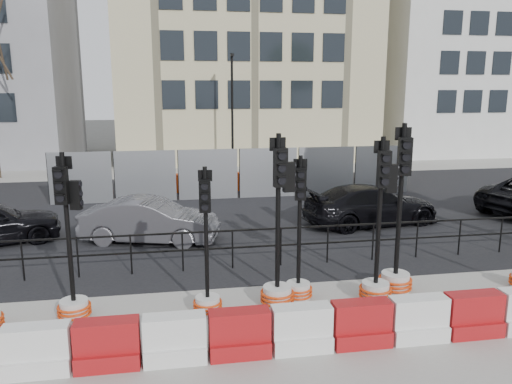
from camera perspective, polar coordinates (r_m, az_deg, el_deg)
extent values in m
plane|color=#51514C|center=(11.46, 4.14, -10.53)|extent=(120.00, 120.00, 0.00)
cube|color=gray|center=(8.87, 8.95, -17.70)|extent=(40.00, 6.00, 0.02)
cube|color=black|center=(18.00, -1.13, -2.08)|extent=(40.00, 14.00, 0.03)
cube|color=gray|center=(26.76, -3.99, 2.52)|extent=(40.00, 4.00, 0.02)
cube|color=#C4B98F|center=(32.93, -1.65, 20.00)|extent=(15.00, 10.00, 18.00)
cube|color=silver|center=(37.92, 22.48, 16.55)|extent=(12.00, 9.00, 16.00)
cylinder|color=black|center=(12.59, -25.12, -7.15)|extent=(0.04, 0.04, 1.00)
cylinder|color=black|center=(12.32, -19.70, -7.12)|extent=(0.04, 0.04, 1.00)
cylinder|color=black|center=(12.16, -14.09, -7.01)|extent=(0.04, 0.04, 1.00)
cylinder|color=black|center=(12.12, -8.38, -6.84)|extent=(0.04, 0.04, 1.00)
cylinder|color=black|center=(12.19, -2.70, -6.60)|extent=(0.04, 0.04, 1.00)
cylinder|color=black|center=(12.38, 2.85, -6.31)|extent=(0.04, 0.04, 1.00)
cylinder|color=black|center=(12.69, 8.18, -5.97)|extent=(0.04, 0.04, 1.00)
cylinder|color=black|center=(13.09, 13.21, -5.60)|extent=(0.04, 0.04, 1.00)
cylinder|color=black|center=(13.59, 17.90, -5.22)|extent=(0.04, 0.04, 1.00)
cylinder|color=black|center=(14.18, 22.23, -4.83)|extent=(0.04, 0.04, 1.00)
cylinder|color=black|center=(14.84, 26.19, -4.46)|extent=(0.04, 0.04, 1.00)
cube|color=black|center=(12.24, 2.88, -4.17)|extent=(18.00, 0.04, 0.04)
cube|color=black|center=(12.37, 2.85, -6.09)|extent=(18.00, 0.04, 0.04)
cube|color=gray|center=(19.87, -19.42, 1.47)|extent=(2.30, 0.05, 2.00)
cylinder|color=black|center=(20.10, -22.65, 1.34)|extent=(0.05, 0.05, 2.00)
cube|color=gray|center=(19.60, -12.50, 1.74)|extent=(2.30, 0.05, 2.00)
cylinder|color=black|center=(19.69, -15.84, 1.61)|extent=(0.05, 0.05, 2.00)
cube|color=gray|center=(19.62, -5.48, 1.98)|extent=(2.30, 0.05, 2.00)
cylinder|color=black|center=(19.57, -8.84, 1.87)|extent=(0.05, 0.05, 2.00)
cube|color=gray|center=(19.93, 1.42, 2.19)|extent=(2.30, 0.05, 2.00)
cylinder|color=black|center=(19.75, -1.86, 2.09)|extent=(0.05, 0.05, 2.00)
cube|color=gray|center=(20.52, 8.02, 2.35)|extent=(2.30, 0.05, 2.00)
cylinder|color=black|center=(20.20, 4.90, 2.28)|extent=(0.05, 0.05, 2.00)
cube|color=gray|center=(21.36, 14.17, 2.48)|extent=(2.30, 0.05, 2.00)
cylinder|color=black|center=(20.93, 11.28, 2.43)|extent=(0.05, 0.05, 2.00)
cube|color=#F84E10|center=(21.20, -13.32, 0.81)|extent=(1.00, 0.40, 0.80)
cube|color=#F84E10|center=(21.16, -7.91, 1.00)|extent=(1.00, 0.40, 0.80)
cube|color=#F84E10|center=(21.31, -2.53, 1.18)|extent=(1.00, 0.40, 0.80)
cube|color=#F84E10|center=(21.64, 2.73, 1.34)|extent=(1.00, 0.40, 0.80)
cube|color=#F84E10|center=(22.15, 7.79, 1.49)|extent=(1.00, 0.40, 0.80)
cylinder|color=black|center=(25.50, -2.73, 8.83)|extent=(0.12, 0.12, 6.00)
cube|color=black|center=(25.26, -2.72, 15.38)|extent=(0.12, 0.50, 0.12)
cube|color=white|center=(8.86, -23.59, -17.62)|extent=(1.00, 0.50, 0.30)
cube|color=white|center=(8.67, -23.82, -15.31)|extent=(1.00, 0.35, 0.50)
cube|color=#B01B0E|center=(8.66, -16.51, -17.78)|extent=(1.00, 0.50, 0.30)
cube|color=#B01B0E|center=(8.47, -16.67, -15.43)|extent=(1.00, 0.35, 0.50)
cube|color=white|center=(8.59, -9.19, -17.68)|extent=(1.00, 0.50, 0.30)
cube|color=white|center=(8.40, -9.29, -15.31)|extent=(1.00, 0.35, 0.50)
cube|color=#B01B0E|center=(8.65, -1.89, -17.31)|extent=(1.00, 0.50, 0.30)
cube|color=#B01B0E|center=(8.46, -1.91, -14.94)|extent=(1.00, 0.35, 0.50)
cube|color=white|center=(8.83, 5.18, -16.70)|extent=(1.00, 0.50, 0.30)
cube|color=white|center=(8.64, 5.23, -14.37)|extent=(1.00, 0.35, 0.50)
cube|color=#B01B0E|center=(9.13, 11.82, -15.89)|extent=(1.00, 0.50, 0.30)
cube|color=#B01B0E|center=(8.95, 11.93, -13.63)|extent=(1.00, 0.35, 0.50)
cube|color=white|center=(9.53, 17.91, -14.97)|extent=(1.00, 0.50, 0.30)
cube|color=white|center=(9.36, 18.07, -12.78)|extent=(1.00, 0.35, 0.50)
cube|color=#B01B0E|center=(10.04, 23.41, -14.00)|extent=(1.00, 0.50, 0.30)
cube|color=#B01B0E|center=(9.87, 23.60, -11.90)|extent=(1.00, 0.35, 0.50)
cylinder|color=silver|center=(10.40, -20.05, -12.51)|extent=(0.53, 0.53, 0.39)
torus|color=red|center=(10.43, -20.02, -12.90)|extent=(0.64, 0.64, 0.05)
torus|color=red|center=(10.40, -20.05, -12.51)|extent=(0.64, 0.64, 0.05)
torus|color=red|center=(10.37, -20.08, -12.12)|extent=(0.64, 0.64, 0.05)
cylinder|color=black|center=(9.88, -20.69, -4.19)|extent=(0.09, 0.09, 2.93)
cube|color=black|center=(9.58, -21.36, 0.68)|extent=(0.26, 0.19, 0.68)
cylinder|color=black|center=(9.55, -21.46, -0.67)|extent=(0.15, 0.08, 0.15)
cylinder|color=black|center=(9.51, -21.56, 0.59)|extent=(0.15, 0.08, 0.15)
cylinder|color=black|center=(9.47, -21.66, 1.87)|extent=(0.15, 0.08, 0.15)
cube|color=black|center=(9.67, -21.10, 3.16)|extent=(0.29, 0.10, 0.23)
cube|color=black|center=(9.64, -19.93, -0.33)|extent=(0.22, 0.17, 0.54)
cylinder|color=silver|center=(10.07, -5.55, -12.74)|extent=(0.48, 0.48, 0.35)
torus|color=red|center=(10.10, -5.54, -13.10)|extent=(0.58, 0.58, 0.04)
torus|color=red|center=(10.07, -5.55, -12.74)|extent=(0.58, 0.58, 0.04)
torus|color=red|center=(10.05, -5.55, -12.37)|extent=(0.58, 0.58, 0.04)
cylinder|color=black|center=(9.57, -5.72, -4.99)|extent=(0.08, 0.08, 2.66)
cube|color=black|center=(9.27, -5.86, -0.46)|extent=(0.23, 0.15, 0.62)
cylinder|color=black|center=(9.24, -5.86, -1.73)|extent=(0.14, 0.06, 0.13)
cylinder|color=black|center=(9.20, -5.89, -0.55)|extent=(0.14, 0.06, 0.13)
cylinder|color=black|center=(9.16, -5.91, 0.64)|extent=(0.14, 0.06, 0.13)
cube|color=black|center=(9.36, -5.84, 1.88)|extent=(0.27, 0.06, 0.21)
cylinder|color=silver|center=(10.34, 2.44, -11.81)|extent=(0.57, 0.57, 0.43)
torus|color=red|center=(10.37, 2.43, -12.24)|extent=(0.69, 0.69, 0.05)
torus|color=red|center=(10.34, 2.44, -11.81)|extent=(0.69, 0.69, 0.05)
torus|color=red|center=(10.30, 2.44, -11.37)|extent=(0.69, 0.69, 0.05)
cylinder|color=black|center=(9.78, 2.52, -2.63)|extent=(0.10, 0.10, 3.19)
cube|color=black|center=(9.46, 2.81, 2.80)|extent=(0.27, 0.17, 0.74)
cylinder|color=black|center=(9.42, 2.96, 1.32)|extent=(0.16, 0.07, 0.16)
cylinder|color=black|center=(9.38, 2.97, 2.72)|extent=(0.16, 0.07, 0.16)
cylinder|color=black|center=(9.35, 2.99, 4.14)|extent=(0.16, 0.07, 0.16)
cube|color=black|center=(9.58, 2.48, 5.49)|extent=(0.32, 0.06, 0.26)
cube|color=black|center=(9.68, 3.76, 1.72)|extent=(0.23, 0.16, 0.59)
cylinder|color=silver|center=(10.68, 4.83, -11.20)|extent=(0.50, 0.50, 0.37)
torus|color=red|center=(10.71, 4.83, -11.57)|extent=(0.60, 0.60, 0.05)
torus|color=red|center=(10.68, 4.83, -11.20)|extent=(0.60, 0.60, 0.05)
torus|color=red|center=(10.65, 4.84, -10.84)|extent=(0.60, 0.60, 0.05)
cylinder|color=black|center=(10.19, 4.98, -3.55)|extent=(0.08, 0.08, 2.77)
cube|color=black|center=(9.89, 5.12, 0.91)|extent=(0.24, 0.16, 0.65)
cylinder|color=black|center=(9.86, 5.13, -0.33)|extent=(0.14, 0.07, 0.14)
cylinder|color=black|center=(9.82, 5.15, 0.83)|extent=(0.14, 0.07, 0.14)
cylinder|color=black|center=(9.79, 5.18, 2.00)|extent=(0.14, 0.07, 0.14)
cube|color=black|center=(9.99, 5.08, 3.17)|extent=(0.28, 0.07, 0.22)
cylinder|color=silver|center=(10.83, 13.47, -11.03)|extent=(0.56, 0.56, 0.42)
torus|color=red|center=(10.86, 13.45, -11.43)|extent=(0.68, 0.68, 0.05)
torus|color=red|center=(10.83, 13.47, -11.03)|extent=(0.68, 0.68, 0.05)
torus|color=red|center=(10.80, 13.49, -10.62)|extent=(0.68, 0.68, 0.05)
cylinder|color=black|center=(10.31, 13.91, -2.48)|extent=(0.09, 0.09, 3.12)
cube|color=black|center=(10.01, 14.42, 2.54)|extent=(0.26, 0.16, 0.73)
cylinder|color=black|center=(9.97, 14.51, 1.16)|extent=(0.16, 0.06, 0.16)
cylinder|color=black|center=(9.93, 14.58, 2.46)|extent=(0.16, 0.06, 0.16)
cylinder|color=black|center=(9.90, 14.65, 3.76)|extent=(0.16, 0.06, 0.16)
cube|color=black|center=(10.12, 14.17, 5.03)|extent=(0.31, 0.05, 0.25)
cube|color=black|center=(10.23, 15.21, 1.51)|extent=(0.22, 0.15, 0.57)
cylinder|color=silver|center=(11.37, 15.61, -9.95)|extent=(0.60, 0.60, 0.44)
torus|color=red|center=(11.40, 15.58, -10.36)|extent=(0.72, 0.72, 0.06)
torus|color=red|center=(11.37, 15.61, -9.95)|extent=(0.72, 0.72, 0.06)
torus|color=red|center=(11.34, 15.63, -9.53)|extent=(0.72, 0.72, 0.06)
cylinder|color=black|center=(10.85, 16.13, -1.21)|extent=(0.10, 0.10, 3.32)
cube|color=black|center=(10.55, 16.64, 3.91)|extent=(0.29, 0.20, 0.78)
cylinder|color=black|center=(10.50, 16.69, 2.52)|extent=(0.17, 0.08, 0.17)
cylinder|color=black|center=(10.46, 16.77, 3.84)|extent=(0.17, 0.08, 0.17)
cylinder|color=black|center=(10.43, 16.85, 5.16)|extent=(0.17, 0.08, 0.17)
cube|color=black|center=(10.69, 16.48, 6.41)|extent=(0.33, 0.09, 0.27)
imported|color=#48484C|center=(14.56, -12.03, -3.21)|extent=(3.27, 4.53, 1.27)
imported|color=black|center=(16.47, 13.02, -1.46)|extent=(3.21, 5.02, 1.29)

